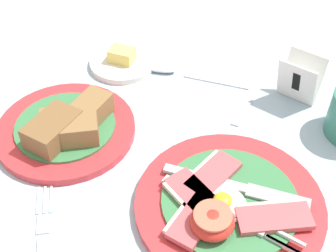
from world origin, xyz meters
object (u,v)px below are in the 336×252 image
teaspoon_by_saucer (172,70)px  teaspoon_near_cup (229,133)px  breakfast_plate (227,205)px  number_card (300,79)px  butter_dish (122,61)px  bread_plate (67,127)px  fork_on_cloth (42,251)px

teaspoon_by_saucer → teaspoon_near_cup: size_ratio=0.99×
breakfast_plate → number_card: bearing=90.1°
butter_dish → breakfast_plate: bearing=-32.7°
bread_plate → teaspoon_near_cup: bearing=30.7°
teaspoon_by_saucer → fork_on_cloth: size_ratio=1.26×
number_card → teaspoon_near_cup: (-0.05, -0.13, -0.03)m
teaspoon_by_saucer → fork_on_cloth: (0.04, -0.37, -0.00)m
butter_dish → fork_on_cloth: size_ratio=0.72×
breakfast_plate → butter_dish: breakfast_plate is taller
butter_dish → number_card: (0.28, 0.07, 0.03)m
breakfast_plate → teaspoon_by_saucer: size_ratio=1.22×
teaspoon_by_saucer → number_card: bearing=179.2°
breakfast_plate → fork_on_cloth: bearing=-134.0°
butter_dish → teaspoon_by_saucer: butter_dish is taller
bread_plate → breakfast_plate: bearing=-0.5°
breakfast_plate → teaspoon_by_saucer: 0.29m
number_card → teaspoon_near_cup: number_card is taller
bread_plate → teaspoon_by_saucer: 0.21m
butter_dish → teaspoon_near_cup: bearing=-15.1°
bread_plate → butter_dish: bearing=99.8°
teaspoon_near_cup → teaspoon_by_saucer: bearing=-125.8°
bread_plate → number_card: size_ratio=2.70×
bread_plate → number_card: bearing=44.6°
bread_plate → teaspoon_by_saucer: (0.05, 0.20, -0.01)m
teaspoon_by_saucer → fork_on_cloth: 0.37m
breakfast_plate → fork_on_cloth: (-0.15, -0.16, -0.01)m
breakfast_plate → teaspoon_near_cup: 0.13m
butter_dish → fork_on_cloth: (0.13, -0.34, -0.01)m
butter_dish → teaspoon_by_saucer: size_ratio=0.57×
teaspoon_by_saucer → teaspoon_near_cup: same height
bread_plate → number_card: 0.35m
bread_plate → fork_on_cloth: bearing=-59.5°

